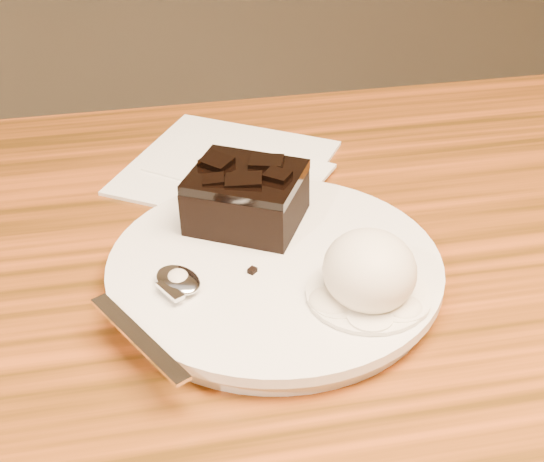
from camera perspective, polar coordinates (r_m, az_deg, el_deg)
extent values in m
cylinder|color=silver|center=(0.59, 0.19, -2.97)|extent=(0.24, 0.24, 0.02)
cube|color=black|center=(0.62, -1.83, 2.15)|extent=(0.11, 0.10, 0.04)
ellipsoid|color=silver|center=(0.54, 6.93, -2.79)|extent=(0.06, 0.07, 0.05)
cylinder|color=white|center=(0.55, 6.79, -4.54)|extent=(0.08, 0.08, 0.00)
cube|color=white|center=(0.74, -3.26, 4.67)|extent=(0.23, 0.23, 0.01)
cube|color=black|center=(0.57, -1.41, -2.83)|extent=(0.01, 0.01, 0.00)
cube|color=black|center=(0.55, 5.86, -4.83)|extent=(0.01, 0.01, 0.00)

